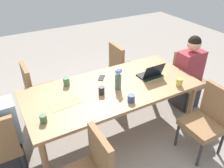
% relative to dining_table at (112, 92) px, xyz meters
% --- Properties ---
extents(ground_plane, '(10.00, 10.00, 0.00)m').
position_rel_dining_table_xyz_m(ground_plane, '(0.00, 0.00, -0.68)').
color(ground_plane, gray).
extents(dining_table, '(2.22, 1.02, 0.75)m').
position_rel_dining_table_xyz_m(dining_table, '(0.00, 0.00, 0.00)').
color(dining_table, '#9E754C').
rests_on(dining_table, ground_plane).
extents(person_head_left_left_near, '(0.40, 0.36, 1.19)m').
position_rel_dining_table_xyz_m(person_head_left_left_near, '(-1.36, 0.01, -0.15)').
color(person_head_left_left_near, '#2D2D33').
rests_on(person_head_left_left_near, ground_plane).
extents(chair_head_right_left_mid, '(0.44, 0.44, 0.90)m').
position_rel_dining_table_xyz_m(chair_head_right_left_mid, '(1.43, 0.07, -0.18)').
color(chair_head_right_left_mid, olive).
rests_on(chair_head_right_left_mid, ground_plane).
extents(person_head_right_left_mid, '(0.40, 0.36, 1.19)m').
position_rel_dining_table_xyz_m(person_head_right_left_mid, '(1.37, -0.00, -0.15)').
color(person_head_right_left_mid, '#2D2D33').
rests_on(person_head_right_left_mid, ground_plane).
extents(chair_far_left_far, '(0.44, 0.44, 0.90)m').
position_rel_dining_table_xyz_m(chair_far_left_far, '(-0.79, 0.83, -0.18)').
color(chair_far_left_far, olive).
rests_on(chair_far_left_far, ground_plane).
extents(chair_far_right_near, '(0.44, 0.44, 0.90)m').
position_rel_dining_table_xyz_m(chair_far_right_near, '(0.68, 0.85, -0.18)').
color(chair_far_right_near, olive).
rests_on(chair_far_right_near, ground_plane).
extents(chair_near_right_mid, '(0.44, 0.44, 0.90)m').
position_rel_dining_table_xyz_m(chair_near_right_mid, '(0.88, -0.84, -0.18)').
color(chair_near_right_mid, olive).
rests_on(chair_near_right_mid, ground_plane).
extents(flower_vase, '(0.09, 0.09, 0.28)m').
position_rel_dining_table_xyz_m(flower_vase, '(0.05, -0.06, 0.21)').
color(flower_vase, '#4C6B60').
rests_on(flower_vase, dining_table).
extents(placemat_head_left_left_near, '(0.38, 0.29, 0.00)m').
position_rel_dining_table_xyz_m(placemat_head_left_left_near, '(-0.64, 0.00, 0.07)').
color(placemat_head_left_left_near, '#9EBC66').
rests_on(placemat_head_left_left_near, dining_table).
extents(placemat_head_right_left_mid, '(0.37, 0.27, 0.00)m').
position_rel_dining_table_xyz_m(placemat_head_right_left_mid, '(0.64, -0.00, 0.07)').
color(placemat_head_right_left_mid, '#9EBC66').
rests_on(placemat_head_right_left_mid, dining_table).
extents(laptop_head_right_left_mid, '(0.32, 0.22, 0.21)m').
position_rel_dining_table_xyz_m(laptop_head_right_left_mid, '(0.60, -0.03, 0.11)').
color(laptop_head_right_left_mid, black).
rests_on(laptop_head_right_left_mid, dining_table).
extents(coffee_mug_near_left, '(0.09, 0.09, 0.09)m').
position_rel_dining_table_xyz_m(coffee_mug_near_left, '(0.04, -0.38, 0.11)').
color(coffee_mug_near_left, '#33477A').
rests_on(coffee_mug_near_left, dining_table).
extents(coffee_mug_near_right, '(0.07, 0.07, 0.09)m').
position_rel_dining_table_xyz_m(coffee_mug_near_right, '(-0.94, -0.24, 0.11)').
color(coffee_mug_near_right, '#47704C').
rests_on(coffee_mug_near_right, dining_table).
extents(coffee_mug_centre_left, '(0.08, 0.08, 0.10)m').
position_rel_dining_table_xyz_m(coffee_mug_centre_left, '(0.78, -0.38, 0.12)').
color(coffee_mug_centre_left, '#DBC64C').
rests_on(coffee_mug_centre_left, dining_table).
extents(coffee_mug_centre_right, '(0.08, 0.08, 0.10)m').
position_rel_dining_table_xyz_m(coffee_mug_centre_right, '(-0.19, -0.07, 0.12)').
color(coffee_mug_centre_right, '#232328').
rests_on(coffee_mug_centre_right, dining_table).
extents(coffee_mug_far_left, '(0.08, 0.08, 0.11)m').
position_rel_dining_table_xyz_m(coffee_mug_far_left, '(-0.49, 0.33, 0.12)').
color(coffee_mug_far_left, '#47704C').
rests_on(coffee_mug_far_left, dining_table).
extents(phone_black, '(0.15, 0.16, 0.01)m').
position_rel_dining_table_xyz_m(phone_black, '(-0.01, 0.28, 0.07)').
color(phone_black, black).
rests_on(phone_black, dining_table).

